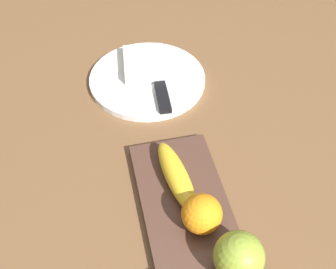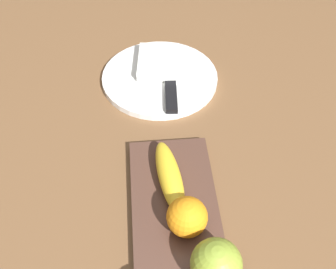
{
  "view_description": "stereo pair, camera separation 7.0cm",
  "coord_description": "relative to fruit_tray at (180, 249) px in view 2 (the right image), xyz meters",
  "views": [
    {
      "loc": [
        -0.27,
        0.09,
        0.62
      ],
      "look_at": [
        0.24,
        -0.02,
        0.05
      ],
      "focal_mm": 45.41,
      "sensor_mm": 36.0,
      "label": 1
    },
    {
      "loc": [
        -0.28,
        0.02,
        0.62
      ],
      "look_at": [
        0.24,
        -0.02,
        0.05
      ],
      "focal_mm": 45.41,
      "sensor_mm": 36.0,
      "label": 2
    }
  ],
  "objects": [
    {
      "name": "banana",
      "position": [
        0.12,
        0.0,
        0.03
      ],
      "size": [
        0.16,
        0.06,
        0.04
      ],
      "primitive_type": "ellipsoid",
      "rotation": [
        0.0,
        0.0,
        3.27
      ],
      "color": "yellow",
      "rests_on": "fruit_tray"
    },
    {
      "name": "folded_napkin",
      "position": [
        0.45,
        0.0,
        0.02
      ],
      "size": [
        0.12,
        0.1,
        0.02
      ],
      "primitive_type": "cube",
      "rotation": [
        0.0,
        0.0,
        -0.11
      ],
      "color": "white",
      "rests_on": "dinner_plate"
    },
    {
      "name": "fruit_tray",
      "position": [
        0.0,
        0.0,
        0.0
      ],
      "size": [
        0.44,
        0.14,
        0.02
      ],
      "primitive_type": "cube",
      "color": "#51352A",
      "rests_on": "ground_plane"
    },
    {
      "name": "orange_near_apple",
      "position": [
        0.03,
        -0.01,
        0.04
      ],
      "size": [
        0.06,
        0.06,
        0.06
      ],
      "primitive_type": "sphere",
      "color": "orange",
      "rests_on": "fruit_tray"
    },
    {
      "name": "dinner_plate",
      "position": [
        0.42,
        0.0,
        -0.0
      ],
      "size": [
        0.26,
        0.26,
        0.01
      ],
      "primitive_type": "cylinder",
      "color": "white",
      "rests_on": "ground_plane"
    },
    {
      "name": "apple",
      "position": [
        -0.05,
        -0.05,
        0.05
      ],
      "size": [
        0.07,
        0.07,
        0.07
      ],
      "primitive_type": "sphere",
      "color": "#8CA534",
      "rests_on": "fruit_tray"
    },
    {
      "name": "knife",
      "position": [
        0.35,
        -0.02,
        0.01
      ],
      "size": [
        0.18,
        0.03,
        0.01
      ],
      "rotation": [
        0.0,
        0.0,
        -0.06
      ],
      "color": "silver",
      "rests_on": "dinner_plate"
    }
  ]
}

